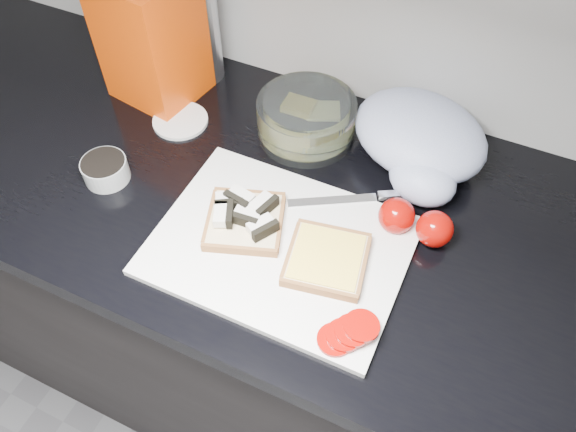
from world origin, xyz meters
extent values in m
cube|color=black|center=(0.00, 1.20, 0.43)|extent=(3.50, 0.60, 0.86)
cube|color=black|center=(0.00, 1.20, 0.88)|extent=(3.50, 0.64, 0.04)
cube|color=white|center=(0.10, 1.09, 0.91)|extent=(0.40, 0.30, 0.01)
cube|color=beige|center=(0.03, 1.10, 0.92)|extent=(0.16, 0.16, 0.02)
cube|color=silver|center=(-0.01, 1.12, 0.94)|extent=(0.05, 0.04, 0.02)
cube|color=black|center=(-0.01, 1.12, 0.94)|extent=(0.05, 0.03, 0.02)
cube|color=silver|center=(0.01, 1.13, 0.94)|extent=(0.05, 0.03, 0.02)
cube|color=black|center=(0.01, 1.13, 0.94)|extent=(0.05, 0.02, 0.02)
cube|color=silver|center=(0.05, 1.14, 0.94)|extent=(0.04, 0.05, 0.02)
cube|color=black|center=(0.05, 1.14, 0.94)|extent=(0.02, 0.05, 0.02)
cube|color=silver|center=(0.00, 1.09, 0.94)|extent=(0.04, 0.05, 0.02)
cube|color=black|center=(0.00, 1.09, 0.94)|extent=(0.03, 0.05, 0.02)
cube|color=silver|center=(0.04, 1.10, 0.94)|extent=(0.04, 0.03, 0.02)
cube|color=black|center=(0.04, 1.10, 0.94)|extent=(0.05, 0.01, 0.02)
cube|color=silver|center=(0.07, 1.09, 0.94)|extent=(0.04, 0.05, 0.02)
cube|color=black|center=(0.07, 1.09, 0.94)|extent=(0.03, 0.05, 0.02)
cube|color=beige|center=(0.18, 1.09, 0.92)|extent=(0.14, 0.14, 0.02)
cube|color=#FFD94B|center=(0.18, 1.09, 0.93)|extent=(0.12, 0.12, 0.00)
cylinder|color=#960803|center=(0.25, 0.97, 0.92)|extent=(0.06, 0.06, 0.01)
cylinder|color=#960803|center=(0.25, 0.98, 0.92)|extent=(0.07, 0.07, 0.01)
cylinder|color=#960803|center=(0.26, 0.99, 0.92)|extent=(0.07, 0.07, 0.01)
cylinder|color=#960803|center=(0.27, 1.00, 0.93)|extent=(0.07, 0.07, 0.01)
cube|color=silver|center=(0.14, 1.21, 0.91)|extent=(0.14, 0.09, 0.00)
cube|color=silver|center=(0.24, 1.27, 0.92)|extent=(0.07, 0.05, 0.01)
cylinder|color=#A0A5A6|center=(-0.25, 1.10, 0.92)|extent=(0.08, 0.08, 0.04)
cylinder|color=black|center=(-0.25, 1.10, 0.94)|extent=(0.08, 0.08, 0.01)
cylinder|color=silver|center=(-0.21, 1.28, 0.90)|extent=(0.13, 0.13, 0.01)
cylinder|color=silver|center=(0.03, 1.35, 0.94)|extent=(0.18, 0.18, 0.08)
cube|color=#FFD94B|center=(0.02, 1.35, 0.93)|extent=(0.06, 0.04, 0.04)
cube|color=#F3EE91|center=(0.06, 1.36, 0.92)|extent=(0.08, 0.07, 0.01)
cube|color=#F04504|center=(-0.29, 1.35, 1.03)|extent=(0.18, 0.17, 0.25)
cylinder|color=silver|center=(-0.24, 1.43, 1.00)|extent=(0.08, 0.08, 0.20)
ellipsoid|color=#AFBAD7|center=(0.24, 1.39, 0.96)|extent=(0.30, 0.27, 0.11)
ellipsoid|color=#AFBAD7|center=(0.27, 1.30, 0.94)|extent=(0.15, 0.13, 0.08)
sphere|color=#960803|center=(0.26, 1.21, 0.93)|extent=(0.06, 0.06, 0.06)
sphere|color=#960803|center=(0.32, 1.21, 0.93)|extent=(0.06, 0.06, 0.06)
camera|label=1|loc=(0.33, 0.62, 1.65)|focal=35.00mm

